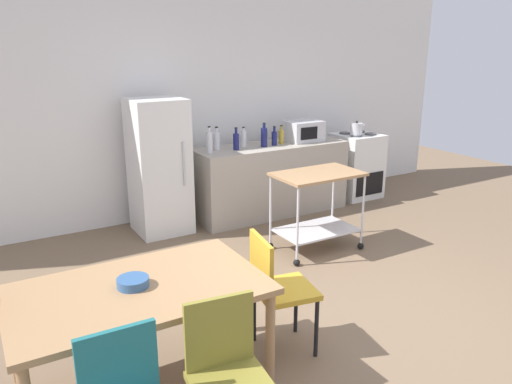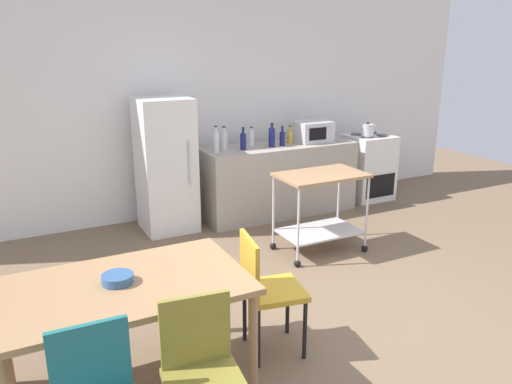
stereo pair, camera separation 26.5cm
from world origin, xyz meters
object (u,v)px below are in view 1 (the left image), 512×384
bottle_sparkling_water (210,142)px  chair_olive (228,372)px  bottle_soda (281,136)px  kitchen_cart (317,198)px  refrigerator (159,167)px  bottle_vinegar (236,141)px  stove_oven (356,165)px  chair_mustard (277,285)px  bottle_wine (274,138)px  bottle_sesame_oil (217,140)px  microwave (304,131)px  fruit_bowl (133,282)px  bottle_olive_oil (264,137)px  bottle_soy_sauce (244,138)px  kettle (356,129)px  dining_table (139,299)px

bottle_sparkling_water → chair_olive: bearing=-114.0°
chair_olive → bottle_soda: 4.15m
chair_olive → kitchen_cart: size_ratio=0.98×
kitchen_cart → bottle_soda: bearing=73.6°
refrigerator → bottle_vinegar: 0.97m
bottle_soda → stove_oven: bearing=1.0°
stove_oven → bottle_sparkling_water: bearing=-178.6°
stove_oven → refrigerator: size_ratio=0.59×
chair_mustard → refrigerator: (0.14, 2.72, 0.26)m
bottle_wine → bottle_soda: bearing=16.7°
bottle_sesame_oil → stove_oven: bearing=-1.7°
chair_olive → microwave: (2.83, 3.31, 0.51)m
bottle_soda → bottle_sesame_oil: bearing=174.3°
bottle_sesame_oil → fruit_bowl: size_ratio=1.44×
fruit_bowl → stove_oven: bearing=32.8°
bottle_olive_oil → microwave: (0.64, 0.05, 0.01)m
kitchen_cart → bottle_vinegar: 1.34m
refrigerator → bottle_sparkling_water: (0.58, -0.14, 0.25)m
stove_oven → bottle_soy_sauce: (-1.80, 0.06, 0.55)m
bottle_vinegar → microwave: 1.03m
microwave → chair_mustard: bearing=-128.6°
bottle_wine → kettle: 1.31m
bottle_sesame_oil → fruit_bowl: bearing=-125.0°
stove_oven → kettle: 0.57m
bottle_soy_sauce → bottle_sparkling_water: bearing=-167.6°
dining_table → kitchen_cart: 2.69m
bottle_vinegar → bottle_wine: bottle_vinegar is taller
bottle_sparkling_water → bottle_soda: (1.02, 0.03, -0.03)m
dining_table → stove_oven: bearing=33.1°
dining_table → bottle_wine: bottle_wine is taller
chair_mustard → bottle_sparkling_water: bearing=-5.8°
stove_oven → bottle_sesame_oil: bearing=178.3°
chair_mustard → fruit_bowl: size_ratio=4.64×
bottle_vinegar → bottle_wine: size_ratio=1.12×
bottle_sparkling_water → bottle_soda: bottle_sparkling_water is taller
bottle_wine → dining_table: bearing=-135.3°
chair_olive → stove_oven: (3.78, 3.32, -0.07)m
chair_mustard → bottle_olive_oil: size_ratio=3.02×
kettle → fruit_bowl: bearing=-147.5°
dining_table → chair_olive: chair_olive is taller
stove_oven → microwave: size_ratio=2.00×
chair_mustard → bottle_wine: (1.61, 2.58, 0.48)m
fruit_bowl → refrigerator: bearing=67.1°
kitchen_cart → bottle_soda: bottle_soda is taller
bottle_soy_sauce → microwave: (0.86, -0.07, 0.03)m
kitchen_cart → bottle_sparkling_water: size_ratio=2.91×
chair_olive → bottle_soy_sauce: bottle_soy_sauce is taller
chair_olive → fruit_bowl: bearing=116.1°
chair_olive → bottle_olive_oil: bearing=62.7°
bottle_soy_sauce → dining_table: bearing=-129.5°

